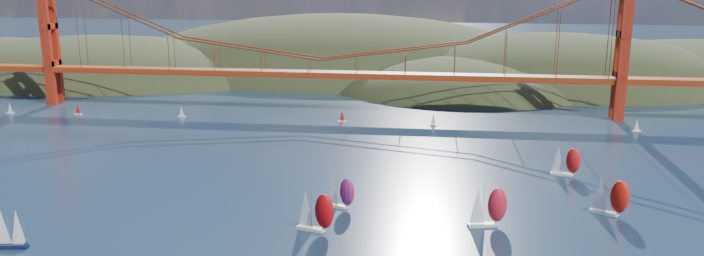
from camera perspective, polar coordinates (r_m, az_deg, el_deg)
name	(u,v)px	position (r m, az deg, el deg)	size (l,w,h in m)	color
headlands	(431,97)	(385.54, 6.62, 2.58)	(725.00, 225.00, 96.00)	black
bridge	(317,34)	(286.02, -2.93, 7.78)	(552.00, 12.00, 55.00)	maroon
sloop_navy	(5,225)	(171.20, -26.91, -7.19)	(8.27, 5.09, 12.43)	#0D1433
racer_0	(314,211)	(162.49, -3.14, -6.86)	(9.66, 5.72, 10.83)	silver
racer_1	(487,206)	(168.06, 11.15, -6.39)	(9.72, 5.41, 10.89)	silver
racer_2	(609,196)	(183.83, 20.60, -5.28)	(9.55, 7.10, 10.76)	white
racer_3	(565,160)	(212.59, 17.30, -2.59)	(8.70, 4.70, 9.75)	white
racer_rwb	(339,191)	(177.22, -1.05, -5.29)	(8.36, 5.41, 9.35)	silver
distant_boat_1	(10,108)	(318.02, -26.55, 1.50)	(3.00, 2.00, 4.70)	silver
distant_boat_2	(78,109)	(304.16, -21.83, 1.47)	(3.00, 2.00, 4.70)	silver
distant_boat_3	(181,111)	(286.56, -13.99, 1.35)	(3.00, 2.00, 4.70)	silver
distant_boat_4	(637,125)	(276.08, 22.59, 0.21)	(3.00, 2.00, 4.70)	silver
distant_boat_8	(433,120)	(265.77, 6.77, 0.70)	(3.00, 2.00, 4.70)	silver
distant_boat_9	(342,116)	(269.86, -0.84, 1.00)	(3.00, 2.00, 4.70)	silver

